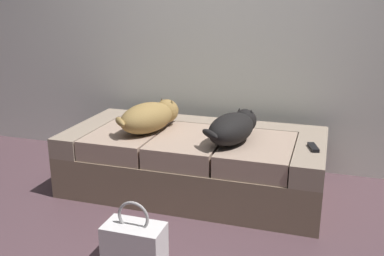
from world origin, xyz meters
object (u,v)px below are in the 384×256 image
tv_remote (313,147)px  couch (194,161)px  dog_dark (234,127)px  dog_tan (150,117)px  handbag (134,245)px

tv_remote → couch: bearing=156.6°
tv_remote → dog_dark: bearing=165.1°
couch → tv_remote: bearing=-6.8°
tv_remote → dog_tan: bearing=161.1°
dog_tan → dog_dark: bearing=-5.5°
couch → tv_remote: tv_remote is taller
dog_tan → handbag: bearing=-72.6°
dog_tan → tv_remote: 1.16m
dog_dark → couch: bearing=159.8°
dog_dark → tv_remote: size_ratio=3.94×
couch → tv_remote: (0.84, -0.10, 0.23)m
dog_dark → handbag: size_ratio=1.56×
dog_tan → tv_remote: size_ratio=4.09×
dog_tan → tv_remote: (1.15, -0.05, -0.10)m
couch → dog_tan: 0.46m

